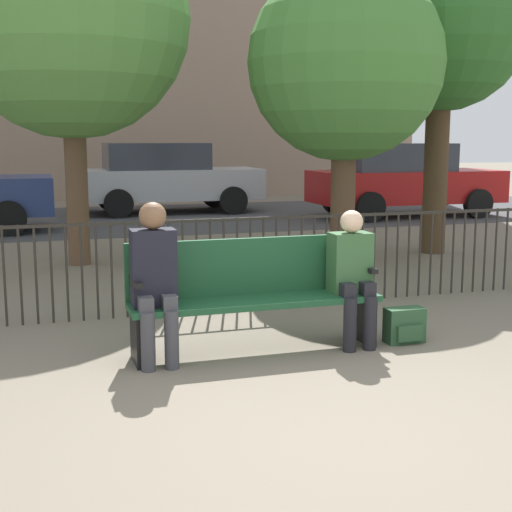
{
  "coord_description": "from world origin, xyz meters",
  "views": [
    {
      "loc": [
        -1.7,
        -3.52,
        1.74
      ],
      "look_at": [
        0.0,
        1.88,
        0.8
      ],
      "focal_mm": 50.0,
      "sensor_mm": 36.0,
      "label": 1
    }
  ],
  "objects_px": {
    "park_bench": "(253,290)",
    "tree_2": "(442,25)",
    "tree_0": "(346,64)",
    "tree_1": "(70,18)",
    "seated_person_1": "(352,271)",
    "parked_car_2": "(402,179)",
    "backpack": "(405,326)",
    "seated_person_0": "(155,275)",
    "parked_car_0": "(166,177)"
  },
  "relations": [
    {
      "from": "park_bench",
      "to": "tree_2",
      "type": "distance_m",
      "value": 6.44
    },
    {
      "from": "tree_0",
      "to": "tree_1",
      "type": "relative_size",
      "value": 0.82
    },
    {
      "from": "tree_1",
      "to": "seated_person_1",
      "type": "bearing_deg",
      "value": -67.77
    },
    {
      "from": "tree_1",
      "to": "parked_car_2",
      "type": "height_order",
      "value": "tree_1"
    },
    {
      "from": "backpack",
      "to": "seated_person_0",
      "type": "bearing_deg",
      "value": 177.87
    },
    {
      "from": "tree_0",
      "to": "parked_car_0",
      "type": "xyz_separation_m",
      "value": [
        -1.04,
        7.67,
        -1.86
      ]
    },
    {
      "from": "seated_person_1",
      "to": "tree_2",
      "type": "relative_size",
      "value": 0.24
    },
    {
      "from": "tree_2",
      "to": "seated_person_1",
      "type": "bearing_deg",
      "value": -128.54
    },
    {
      "from": "seated_person_0",
      "to": "tree_2",
      "type": "distance_m",
      "value": 7.0
    },
    {
      "from": "park_bench",
      "to": "backpack",
      "type": "relative_size",
      "value": 6.12
    },
    {
      "from": "seated_person_1",
      "to": "parked_car_0",
      "type": "height_order",
      "value": "parked_car_0"
    },
    {
      "from": "seated_person_0",
      "to": "tree_2",
      "type": "xyz_separation_m",
      "value": [
        4.97,
        4.15,
        2.66
      ]
    },
    {
      "from": "park_bench",
      "to": "tree_0",
      "type": "relative_size",
      "value": 0.51
    },
    {
      "from": "seated_person_0",
      "to": "backpack",
      "type": "distance_m",
      "value": 2.2
    },
    {
      "from": "seated_person_1",
      "to": "tree_0",
      "type": "relative_size",
      "value": 0.28
    },
    {
      "from": "park_bench",
      "to": "backpack",
      "type": "xyz_separation_m",
      "value": [
        1.3,
        -0.21,
        -0.35
      ]
    },
    {
      "from": "park_bench",
      "to": "parked_car_0",
      "type": "relative_size",
      "value": 0.49
    },
    {
      "from": "tree_2",
      "to": "backpack",
      "type": "bearing_deg",
      "value": -123.88
    },
    {
      "from": "backpack",
      "to": "parked_car_0",
      "type": "xyz_separation_m",
      "value": [
        0.01,
        11.3,
        0.69
      ]
    },
    {
      "from": "parked_car_0",
      "to": "parked_car_2",
      "type": "xyz_separation_m",
      "value": [
        4.89,
        -2.37,
        0.0
      ]
    },
    {
      "from": "park_bench",
      "to": "seated_person_0",
      "type": "bearing_deg",
      "value": -171.22
    },
    {
      "from": "tree_0",
      "to": "tree_2",
      "type": "bearing_deg",
      "value": 18.38
    },
    {
      "from": "backpack",
      "to": "parked_car_2",
      "type": "xyz_separation_m",
      "value": [
        4.89,
        8.94,
        0.69
      ]
    },
    {
      "from": "tree_0",
      "to": "parked_car_2",
      "type": "height_order",
      "value": "tree_0"
    },
    {
      "from": "seated_person_1",
      "to": "backpack",
      "type": "xyz_separation_m",
      "value": [
        0.47,
        -0.07,
        -0.49
      ]
    },
    {
      "from": "backpack",
      "to": "tree_0",
      "type": "distance_m",
      "value": 4.56
    },
    {
      "from": "seated_person_0",
      "to": "parked_car_0",
      "type": "height_order",
      "value": "parked_car_0"
    },
    {
      "from": "park_bench",
      "to": "seated_person_1",
      "type": "xyz_separation_m",
      "value": [
        0.83,
        -0.13,
        0.14
      ]
    },
    {
      "from": "seated_person_1",
      "to": "backpack",
      "type": "height_order",
      "value": "seated_person_1"
    },
    {
      "from": "park_bench",
      "to": "backpack",
      "type": "distance_m",
      "value": 1.36
    },
    {
      "from": "seated_person_0",
      "to": "tree_1",
      "type": "distance_m",
      "value": 5.4
    },
    {
      "from": "seated_person_0",
      "to": "parked_car_2",
      "type": "height_order",
      "value": "parked_car_2"
    },
    {
      "from": "tree_2",
      "to": "parked_car_2",
      "type": "distance_m",
      "value": 5.73
    },
    {
      "from": "seated_person_1",
      "to": "parked_car_2",
      "type": "distance_m",
      "value": 10.36
    },
    {
      "from": "seated_person_1",
      "to": "tree_2",
      "type": "height_order",
      "value": "tree_2"
    },
    {
      "from": "park_bench",
      "to": "parked_car_2",
      "type": "distance_m",
      "value": 10.71
    },
    {
      "from": "park_bench",
      "to": "parked_car_0",
      "type": "height_order",
      "value": "parked_car_0"
    },
    {
      "from": "park_bench",
      "to": "tree_2",
      "type": "relative_size",
      "value": 0.44
    },
    {
      "from": "park_bench",
      "to": "tree_1",
      "type": "relative_size",
      "value": 0.42
    },
    {
      "from": "seated_person_1",
      "to": "parked_car_0",
      "type": "bearing_deg",
      "value": 87.56
    },
    {
      "from": "tree_1",
      "to": "seated_person_0",
      "type": "bearing_deg",
      "value": -86.67
    },
    {
      "from": "tree_0",
      "to": "parked_car_0",
      "type": "distance_m",
      "value": 7.96
    },
    {
      "from": "seated_person_1",
      "to": "parked_car_2",
      "type": "bearing_deg",
      "value": 58.81
    },
    {
      "from": "tree_0",
      "to": "park_bench",
      "type": "bearing_deg",
      "value": -124.42
    },
    {
      "from": "seated_person_1",
      "to": "tree_1",
      "type": "bearing_deg",
      "value": 112.23
    },
    {
      "from": "parked_car_0",
      "to": "tree_1",
      "type": "bearing_deg",
      "value": -110.37
    },
    {
      "from": "tree_0",
      "to": "tree_1",
      "type": "xyz_separation_m",
      "value": [
        -3.45,
        1.18,
        0.59
      ]
    },
    {
      "from": "tree_1",
      "to": "tree_0",
      "type": "bearing_deg",
      "value": -18.82
    },
    {
      "from": "tree_0",
      "to": "parked_car_2",
      "type": "distance_m",
      "value": 6.81
    },
    {
      "from": "seated_person_0",
      "to": "tree_0",
      "type": "xyz_separation_m",
      "value": [
        3.18,
        3.55,
        2.0
      ]
    }
  ]
}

